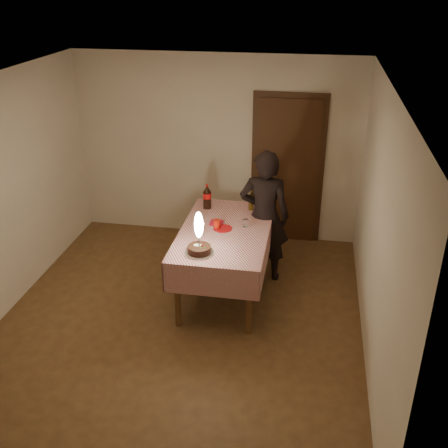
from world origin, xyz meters
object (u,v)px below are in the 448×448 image
Objects in this scene: red_cup at (217,224)px; photographer at (264,216)px; cola_bottle at (207,197)px; amber_bottle_right at (251,201)px; red_plate at (223,228)px; dining_table at (225,239)px; birthday_cake at (199,242)px; clear_cup at (245,223)px.

photographer is at bearing 39.33° from red_cup.
cola_bottle reaches higher than amber_bottle_right.
dining_table is at bearing -48.36° from red_plate.
photographer reaches higher than birthday_cake.
photographer reaches higher than red_cup.
birthday_cake is (-0.17, -0.58, 0.24)m from dining_table.
photographer is at bearing -42.23° from amber_bottle_right.
red_cup is at bearing 83.45° from birthday_cake.
dining_table is at bearing -131.76° from photographer.
red_cup is at bearing -67.39° from cola_bottle.
amber_bottle_right is at bearing 137.77° from photographer.
birthday_cake reaches higher than red_cup.
birthday_cake is at bearing -103.40° from red_plate.
cola_bottle is (-0.32, 0.57, 0.27)m from dining_table.
amber_bottle_right is at bearing 5.70° from cola_bottle.
birthday_cake is at bearing -106.53° from dining_table.
birthday_cake is at bearing -118.68° from clear_cup.
red_plate is 0.64m from cola_bottle.
clear_cup is 0.35× the size of amber_bottle_right.
birthday_cake reaches higher than red_plate.
birthday_cake is 1.16m from cola_bottle.
cola_bottle is at bearing -174.30° from amber_bottle_right.
photographer is at bearing 44.49° from red_plate.
clear_cup is (0.32, 0.09, -0.01)m from red_cup.
amber_bottle_right is (0.25, 0.60, 0.11)m from red_plate.
amber_bottle_right is at bearing 61.00° from red_cup.
red_plate is at bearing -135.51° from photographer.
birthday_cake is 4.75× the size of red_cup.
clear_cup reaches higher than dining_table.
red_plate is 0.61m from photographer.
amber_bottle_right reaches higher than dining_table.
photographer is (0.19, 0.33, -0.05)m from clear_cup.
birthday_cake is 5.28× the size of clear_cup.
red_cup is at bearing -163.75° from clear_cup.
red_cup is (-0.10, 0.04, 0.16)m from dining_table.
red_cup is 1.11× the size of clear_cup.
dining_table is at bearing -21.98° from red_cup.
clear_cup is at bearing -90.72° from amber_bottle_right.
birthday_cake is 0.64m from red_plate.
red_cup is at bearing -140.67° from photographer.
clear_cup is 0.05× the size of photographer.
cola_bottle is at bearing 97.44° from birthday_cake.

